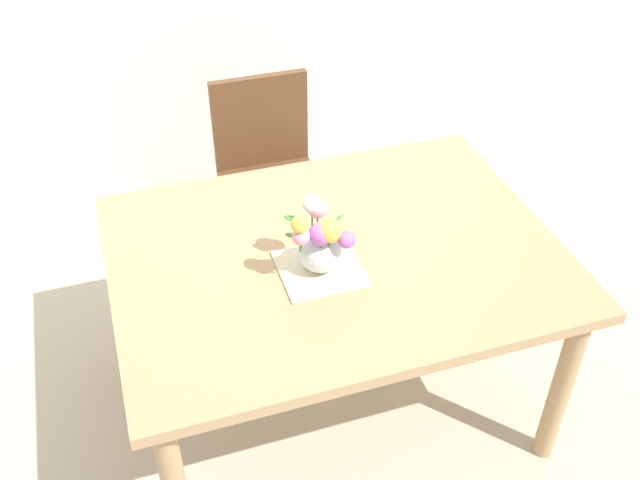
{
  "coord_description": "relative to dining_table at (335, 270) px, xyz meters",
  "views": [
    {
      "loc": [
        -0.62,
        -1.73,
        2.24
      ],
      "look_at": [
        -0.08,
        -0.08,
        0.86
      ],
      "focal_mm": 40.8,
      "sensor_mm": 36.0,
      "label": 1
    }
  ],
  "objects": [
    {
      "name": "ground_plane",
      "position": [
        0.0,
        0.0,
        -0.65
      ],
      "size": [
        12.0,
        12.0,
        0.0
      ],
      "primitive_type": "plane",
      "color": "#B7AD99"
    },
    {
      "name": "dining_table",
      "position": [
        0.0,
        0.0,
        0.0
      ],
      "size": [
        1.45,
        1.09,
        0.74
      ],
      "color": "tan",
      "rests_on": "ground_plane"
    },
    {
      "name": "chair_far",
      "position": [
        -0.0,
        0.89,
        -0.14
      ],
      "size": [
        0.42,
        0.42,
        0.9
      ],
      "rotation": [
        0.0,
        0.0,
        3.14
      ],
      "color": "brown",
      "rests_on": "ground_plane"
    },
    {
      "name": "placemat",
      "position": [
        -0.08,
        -0.08,
        0.09
      ],
      "size": [
        0.26,
        0.26,
        0.01
      ],
      "primitive_type": "cube",
      "color": "beige",
      "rests_on": "dining_table"
    },
    {
      "name": "flower_vase",
      "position": [
        -0.08,
        -0.09,
        0.21
      ],
      "size": [
        0.21,
        0.2,
        0.25
      ],
      "color": "silver",
      "rests_on": "placemat"
    }
  ]
}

